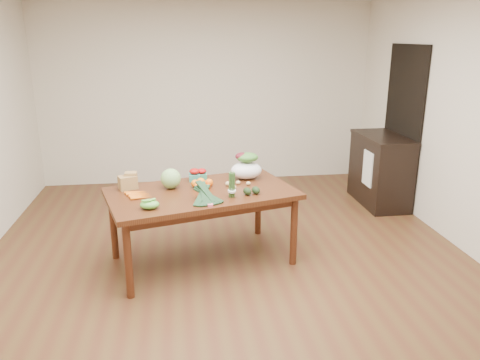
{
  "coord_description": "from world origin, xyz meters",
  "views": [
    {
      "loc": [
        -0.48,
        -4.15,
        2.2
      ],
      "look_at": [
        0.09,
        0.0,
        0.9
      ],
      "focal_mm": 35.0,
      "sensor_mm": 36.0,
      "label": 1
    }
  ],
  "objects": [
    {
      "name": "floor",
      "position": [
        0.0,
        0.0,
        0.0
      ],
      "size": [
        6.0,
        6.0,
        0.0
      ],
      "primitive_type": "plane",
      "color": "#52371C",
      "rests_on": "ground"
    },
    {
      "name": "room_walls",
      "position": [
        0.0,
        0.0,
        1.35
      ],
      "size": [
        5.02,
        6.02,
        2.7
      ],
      "color": "beige",
      "rests_on": "floor"
    },
    {
      "name": "dining_table",
      "position": [
        -0.26,
        0.18,
        0.38
      ],
      "size": [
        1.98,
        1.42,
        0.75
      ],
      "primitive_type": "cube",
      "rotation": [
        0.0,
        0.0,
        0.26
      ],
      "color": "#482511",
      "rests_on": "floor"
    },
    {
      "name": "doorway_dark",
      "position": [
        2.48,
        1.6,
        1.05
      ],
      "size": [
        0.02,
        1.0,
        2.1
      ],
      "primitive_type": "cube",
      "color": "black",
      "rests_on": "floor"
    },
    {
      "name": "cabinet",
      "position": [
        2.22,
        1.58,
        0.47
      ],
      "size": [
        0.52,
        1.02,
        0.94
      ],
      "primitive_type": "cube",
      "color": "black",
      "rests_on": "floor"
    },
    {
      "name": "dish_towel",
      "position": [
        1.96,
        1.4,
        0.55
      ],
      "size": [
        0.02,
        0.28,
        0.45
      ],
      "primitive_type": "cube",
      "color": "white",
      "rests_on": "cabinet"
    },
    {
      "name": "paper_bag",
      "position": [
        -0.97,
        0.35,
        0.83
      ],
      "size": [
        0.27,
        0.24,
        0.16
      ],
      "primitive_type": null,
      "rotation": [
        0.0,
        0.0,
        0.26
      ],
      "color": "#987144",
      "rests_on": "dining_table"
    },
    {
      "name": "cabbage",
      "position": [
        -0.55,
        0.31,
        0.85
      ],
      "size": [
        0.2,
        0.2,
        0.2
      ],
      "primitive_type": "sphere",
      "color": "#90BD6D",
      "rests_on": "dining_table"
    },
    {
      "name": "strawberry_basket_a",
      "position": [
        -0.31,
        0.53,
        0.8
      ],
      "size": [
        0.14,
        0.14,
        0.1
      ],
      "primitive_type": null,
      "rotation": [
        0.0,
        0.0,
        0.26
      ],
      "color": "#B3130B",
      "rests_on": "dining_table"
    },
    {
      "name": "strawberry_basket_b",
      "position": [
        -0.23,
        0.57,
        0.8
      ],
      "size": [
        0.12,
        0.12,
        0.09
      ],
      "primitive_type": null,
      "rotation": [
        0.0,
        0.0,
        0.26
      ],
      "color": "red",
      "rests_on": "dining_table"
    },
    {
      "name": "orange_a",
      "position": [
        -0.32,
        0.3,
        0.79
      ],
      "size": [
        0.08,
        0.08,
        0.08
      ],
      "primitive_type": "sphere",
      "color": "orange",
      "rests_on": "dining_table"
    },
    {
      "name": "orange_b",
      "position": [
        -0.26,
        0.33,
        0.79
      ],
      "size": [
        0.09,
        0.09,
        0.09
      ],
      "primitive_type": "sphere",
      "color": "orange",
      "rests_on": "dining_table"
    },
    {
      "name": "orange_c",
      "position": [
        -0.18,
        0.31,
        0.79
      ],
      "size": [
        0.08,
        0.08,
        0.08
      ],
      "primitive_type": "sphere",
      "color": "#E85C0E",
      "rests_on": "dining_table"
    },
    {
      "name": "mandarin_cluster",
      "position": [
        -0.24,
        0.2,
        0.79
      ],
      "size": [
        0.22,
        0.22,
        0.08
      ],
      "primitive_type": null,
      "rotation": [
        0.0,
        0.0,
        0.26
      ],
      "color": "#F5570F",
      "rests_on": "dining_table"
    },
    {
      "name": "carrots",
      "position": [
        -0.85,
        0.11,
        0.76
      ],
      "size": [
        0.28,
        0.29,
        0.03
      ],
      "primitive_type": null,
      "rotation": [
        0.0,
        0.0,
        0.26
      ],
      "color": "orange",
      "rests_on": "dining_table"
    },
    {
      "name": "snap_pea_bag",
      "position": [
        -0.74,
        -0.25,
        0.79
      ],
      "size": [
        0.17,
        0.13,
        0.08
      ],
      "primitive_type": "ellipsoid",
      "color": "green",
      "rests_on": "dining_table"
    },
    {
      "name": "kale_bunch",
      "position": [
        -0.23,
        -0.16,
        0.83
      ],
      "size": [
        0.41,
        0.47,
        0.16
      ],
      "primitive_type": null,
      "rotation": [
        0.0,
        0.0,
        0.26
      ],
      "color": "black",
      "rests_on": "dining_table"
    },
    {
      "name": "asparagus_bundle",
      "position": [
        0.01,
        -0.05,
        0.88
      ],
      "size": [
        0.11,
        0.13,
        0.26
      ],
      "primitive_type": null,
      "rotation": [
        0.15,
        0.0,
        0.26
      ],
      "color": "#467133",
      "rests_on": "dining_table"
    },
    {
      "name": "potato_a",
      "position": [
        0.01,
        0.3,
        0.77
      ],
      "size": [
        0.06,
        0.05,
        0.05
      ],
      "primitive_type": "ellipsoid",
      "color": "tan",
      "rests_on": "dining_table"
    },
    {
      "name": "potato_b",
      "position": [
        0.06,
        0.19,
        0.77
      ],
      "size": [
        0.05,
        0.04,
        0.04
      ],
      "primitive_type": "ellipsoid",
      "color": "tan",
      "rests_on": "dining_table"
    },
    {
      "name": "potato_c",
      "position": [
        0.12,
        0.34,
        0.77
      ],
      "size": [
        0.05,
        0.04,
        0.04
      ],
      "primitive_type": "ellipsoid",
      "color": "#D5BE7B",
      "rests_on": "dining_table"
    },
    {
      "name": "potato_d",
      "position": [
        0.01,
        0.31,
        0.77
      ],
      "size": [
        0.05,
        0.04,
        0.04
      ],
      "primitive_type": "ellipsoid",
      "color": "tan",
      "rests_on": "dining_table"
    },
    {
      "name": "potato_e",
      "position": [
        0.22,
        0.3,
        0.77
      ],
      "size": [
        0.05,
        0.04,
        0.04
      ],
      "primitive_type": "ellipsoid",
      "color": "tan",
      "rests_on": "dining_table"
    },
    {
      "name": "avocado_a",
      "position": [
        0.16,
        0.01,
        0.79
      ],
      "size": [
        0.1,
        0.12,
        0.07
      ],
      "primitive_type": "ellipsoid",
      "rotation": [
        0.0,
        0.0,
        0.3
      ],
      "color": "black",
      "rests_on": "dining_table"
    },
    {
      "name": "avocado_b",
      "position": [
        0.25,
        0.03,
        0.79
      ],
      "size": [
        0.1,
        0.12,
        0.07
      ],
      "primitive_type": "ellipsoid",
      "rotation": [
        0.0,
        0.0,
        0.3
      ],
      "color": "black",
      "rests_on": "dining_table"
    },
    {
      "name": "salad_bag",
      "position": [
        0.23,
        0.53,
        0.88
      ],
      "size": [
        0.38,
        0.32,
        0.25
      ],
      "primitive_type": null,
      "rotation": [
        0.0,
        0.0,
        0.26
      ],
      "color": "white",
      "rests_on": "dining_table"
    }
  ]
}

